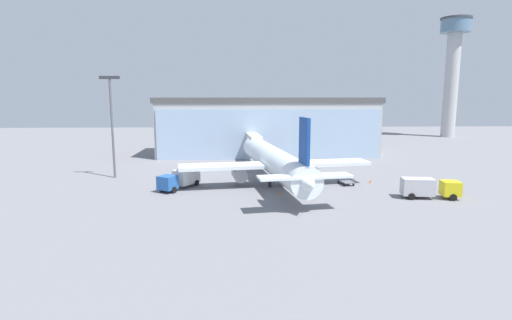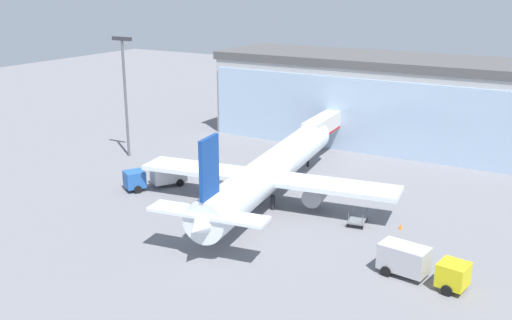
% 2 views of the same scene
% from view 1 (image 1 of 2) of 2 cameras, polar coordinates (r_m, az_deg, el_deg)
% --- Properties ---
extents(ground, '(240.00, 240.00, 0.00)m').
position_cam_1_polar(ground, '(53.42, 4.47, -5.39)').
color(ground, slate).
extents(terminal_building, '(49.44, 16.06, 13.00)m').
position_cam_1_polar(terminal_building, '(91.83, 1.55, 4.88)').
color(terminal_building, '#AAAAAA').
rests_on(terminal_building, ground).
extents(jet_bridge, '(3.30, 13.24, 5.76)m').
position_cam_1_polar(jet_bridge, '(81.10, -0.44, 2.80)').
color(jet_bridge, beige).
rests_on(jet_bridge, ground).
extents(control_tower, '(9.35, 9.35, 37.66)m').
position_cam_1_polar(control_tower, '(145.56, 26.30, 12.30)').
color(control_tower, '#B4B4B4').
rests_on(control_tower, ground).
extents(apron_light_mast, '(3.20, 0.40, 16.51)m').
position_cam_1_polar(apron_light_mast, '(68.91, -19.92, 5.76)').
color(apron_light_mast, '#59595E').
rests_on(apron_light_mast, ground).
extents(airplane, '(29.16, 37.08, 10.96)m').
position_cam_1_polar(airplane, '(60.91, 2.65, -0.17)').
color(airplane, white).
rests_on(airplane, ground).
extents(catering_truck, '(5.65, 7.39, 2.65)m').
position_cam_1_polar(catering_truck, '(59.35, -10.73, -2.59)').
color(catering_truck, '#2659A5').
rests_on(catering_truck, ground).
extents(fuel_truck, '(7.53, 3.29, 2.65)m').
position_cam_1_polar(fuel_truck, '(57.33, 23.37, -3.61)').
color(fuel_truck, yellow).
rests_on(fuel_truck, ground).
extents(baggage_cart, '(2.06, 3.04, 1.50)m').
position_cam_1_polar(baggage_cart, '(62.34, 12.71, -3.00)').
color(baggage_cart, slate).
rests_on(baggage_cart, ground).
extents(safety_cone_nose, '(0.36, 0.36, 0.55)m').
position_cam_1_polar(safety_cone_nose, '(55.12, 3.46, -4.62)').
color(safety_cone_nose, orange).
rests_on(safety_cone_nose, ground).
extents(safety_cone_wingtip, '(0.36, 0.36, 0.55)m').
position_cam_1_polar(safety_cone_wingtip, '(64.49, 16.04, -2.93)').
color(safety_cone_wingtip, orange).
rests_on(safety_cone_wingtip, ground).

